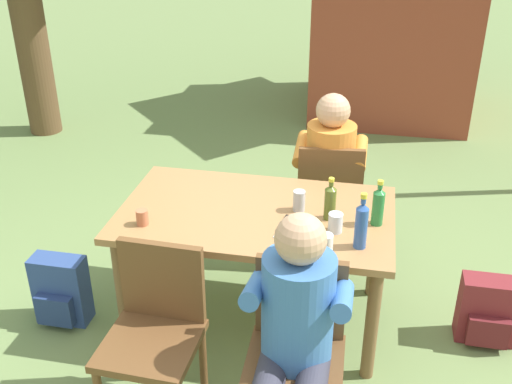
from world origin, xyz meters
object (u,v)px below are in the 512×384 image
object	(u,v)px
cup_glass	(335,223)
table_knife	(283,225)
chair_far_right	(329,194)
backpack_by_far_side	(61,292)
person_in_plaid_shirt	(295,330)
chair_near_right	(297,343)
bottle_green	(378,206)
bottle_blue	(361,224)
cup_steel	(299,201)
dining_table	(256,226)
person_in_white_shirt	(331,165)
cup_white	(325,245)
bottle_olive	(330,202)
chair_near_left	(156,324)
backpack_by_near_side	(487,312)
cup_terracotta	(142,217)

from	to	relation	value
cup_glass	table_knife	world-z (taller)	cup_glass
chair_far_right	backpack_by_far_side	size ratio (longest dim) A/B	2.02
person_in_plaid_shirt	table_knife	bearing A→B (deg)	103.20
table_knife	person_in_plaid_shirt	bearing A→B (deg)	-76.80
chair_far_right	chair_near_right	xyz separation A→B (m)	(-0.01, -1.50, 0.00)
person_in_plaid_shirt	bottle_green	bearing A→B (deg)	69.49
bottle_blue	cup_steel	size ratio (longest dim) A/B	2.55
chair_far_right	bottle_blue	world-z (taller)	bottle_blue
dining_table	bottle_green	size ratio (longest dim) A/B	5.87
person_in_white_shirt	cup_white	size ratio (longest dim) A/B	10.21
person_in_white_shirt	bottle_olive	bearing A→B (deg)	-85.75
chair_near_right	chair_near_left	world-z (taller)	same
bottle_olive	backpack_by_far_side	distance (m)	1.68
chair_near_right	person_in_white_shirt	bearing A→B (deg)	89.92
cup_white	bottle_olive	bearing A→B (deg)	91.80
chair_near_left	backpack_by_far_side	xyz separation A→B (m)	(-0.79, 0.49, -0.28)
chair_far_right	cup_white	size ratio (longest dim) A/B	7.54
person_in_plaid_shirt	chair_near_right	bearing A→B (deg)	91.11
bottle_olive	backpack_by_near_side	bearing A→B (deg)	3.55
chair_near_left	cup_terracotta	distance (m)	0.61
cup_terracotta	backpack_by_far_side	bearing A→B (deg)	-179.77
bottle_olive	cup_white	xyz separation A→B (m)	(0.01, -0.36, -0.05)
chair_near_left	person_in_plaid_shirt	world-z (taller)	person_in_plaid_shirt
backpack_by_near_side	bottle_blue	bearing A→B (deg)	-157.53
bottle_blue	chair_near_right	bearing A→B (deg)	-116.05
person_in_white_shirt	table_knife	world-z (taller)	person_in_white_shirt
bottle_olive	bottle_green	xyz separation A→B (m)	(0.25, -0.01, 0.01)
dining_table	cup_terracotta	distance (m)	0.64
person_in_plaid_shirt	cup_white	bearing A→B (deg)	81.30
person_in_white_shirt	bottle_green	xyz separation A→B (m)	(0.32, -0.87, 0.19)
cup_steel	backpack_by_far_side	size ratio (longest dim) A/B	0.27
bottle_green	chair_near_right	bearing A→B (deg)	-113.38
cup_steel	person_in_plaid_shirt	bearing A→B (deg)	-83.14
bottle_blue	chair_near_left	bearing A→B (deg)	-151.81
chair_near_left	table_knife	world-z (taller)	chair_near_left
backpack_by_near_side	cup_terracotta	bearing A→B (deg)	-170.63
bottle_green	cup_glass	world-z (taller)	bottle_green
cup_glass	dining_table	bearing A→B (deg)	163.81
person_in_plaid_shirt	bottle_blue	bearing A→B (deg)	68.37
chair_far_right	person_in_white_shirt	bearing A→B (deg)	94.08
bottle_olive	cup_steel	size ratio (longest dim) A/B	2.06
dining_table	bottle_olive	bearing A→B (deg)	-0.58
chair_near_right	person_in_plaid_shirt	xyz separation A→B (m)	(0.00, -0.11, 0.17)
dining_table	table_knife	size ratio (longest dim) A/B	6.31
cup_white	person_in_plaid_shirt	bearing A→B (deg)	-98.70
table_knife	bottle_green	bearing A→B (deg)	13.15
dining_table	bottle_blue	distance (m)	0.67
bottle_green	chair_near_left	bearing A→B (deg)	-143.48
person_in_white_shirt	chair_near_right	bearing A→B (deg)	-90.08
person_in_white_shirt	bottle_blue	xyz separation A→B (m)	(0.24, -1.11, 0.21)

